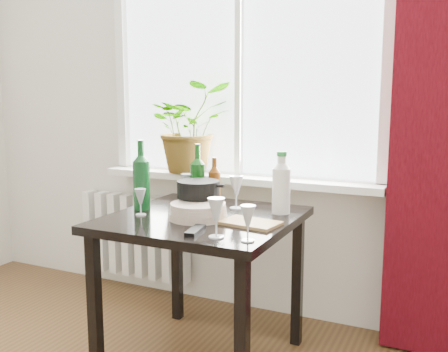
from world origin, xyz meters
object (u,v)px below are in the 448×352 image
at_px(wineglass_front_left, 141,202).
at_px(wine_bottle_right, 198,175).
at_px(potted_plant, 190,127).
at_px(wineglass_back_center, 236,192).
at_px(wineglass_far_right, 248,223).
at_px(cutting_board, 250,223).
at_px(plate_stack, 198,211).
at_px(radiator, 135,235).
at_px(wineglass_front_right, 216,217).
at_px(table, 203,234).
at_px(wineglass_back_left, 188,189).
at_px(wine_bottle_left, 141,174).
at_px(fondue_pot, 198,197).
at_px(cleaning_bottle, 281,182).
at_px(bottle_amber, 214,181).
at_px(tv_remote, 195,230).

bearing_deg(wineglass_front_left, wine_bottle_right, 66.48).
relative_size(potted_plant, wineglass_back_center, 3.15).
xyz_separation_m(wineglass_far_right, cutting_board, (-0.09, 0.25, -0.07)).
bearing_deg(plate_stack, wine_bottle_right, 118.55).
xyz_separation_m(radiator, wineglass_front_right, (1.08, -0.94, 0.44)).
relative_size(table, wineglass_back_left, 5.16).
xyz_separation_m(wine_bottle_left, fondue_pot, (0.30, 0.04, -0.10)).
bearing_deg(wineglass_front_left, table, 24.81).
bearing_deg(plate_stack, radiator, 141.03).
relative_size(wineglass_far_right, wineglass_front_left, 1.12).
xyz_separation_m(table, potted_plant, (-0.40, 0.60, 0.47)).
distance_m(table, cutting_board, 0.29).
height_order(radiator, wineglass_far_right, wineglass_far_right).
xyz_separation_m(potted_plant, cleaning_bottle, (0.72, -0.40, -0.22)).
distance_m(wine_bottle_right, fondue_pot, 0.20).
relative_size(radiator, wineglass_front_right, 4.84).
distance_m(bottle_amber, cleaning_bottle, 0.37).
height_order(wineglass_back_left, wineglass_front_left, wineglass_back_left).
xyz_separation_m(wine_bottle_right, wineglass_far_right, (0.49, -0.50, -0.09)).
distance_m(wine_bottle_right, plate_stack, 0.32).
xyz_separation_m(wineglass_far_right, fondue_pot, (-0.40, 0.34, 0.01)).
height_order(table, cleaning_bottle, cleaning_bottle).
height_order(wine_bottle_left, tv_remote, wine_bottle_left).
bearing_deg(wineglass_front_right, bottle_amber, 117.19).
bearing_deg(wineglass_far_right, potted_plant, 129.99).
bearing_deg(wineglass_back_left, tv_remote, -57.34).
height_order(cleaning_bottle, cutting_board, cleaning_bottle).
bearing_deg(wine_bottle_left, plate_stack, -9.82).
height_order(table, tv_remote, tv_remote).
bearing_deg(wine_bottle_left, wineglass_back_center, 26.03).
xyz_separation_m(wine_bottle_left, wine_bottle_right, (0.21, 0.20, -0.02)).
relative_size(wine_bottle_right, bottle_amber, 1.26).
xyz_separation_m(wine_bottle_right, wineglass_back_center, (0.21, 0.01, -0.08)).
height_order(bottle_amber, fondue_pot, bottle_amber).
distance_m(wineglass_front_left, cutting_board, 0.55).
bearing_deg(radiator, wineglass_front_left, -52.35).
relative_size(potted_plant, wineglass_back_left, 3.32).
height_order(bottle_amber, tv_remote, bottle_amber).
relative_size(radiator, wineglass_back_left, 4.86).
distance_m(wine_bottle_right, cutting_board, 0.50).
xyz_separation_m(wineglass_far_right, wineglass_back_left, (-0.55, 0.50, 0.01)).
height_order(cleaning_bottle, wineglass_back_left, cleaning_bottle).
bearing_deg(cleaning_bottle, tv_remote, -113.26).
height_order(wine_bottle_right, wineglass_back_center, wine_bottle_right).
relative_size(bottle_amber, wineglass_far_right, 1.76).
distance_m(wine_bottle_left, plate_stack, 0.39).
xyz_separation_m(bottle_amber, plate_stack, (0.06, -0.29, -0.09)).
bearing_deg(table, tv_remote, -68.12).
relative_size(radiator, cutting_board, 3.17).
bearing_deg(radiator, wine_bottle_right, -31.26).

